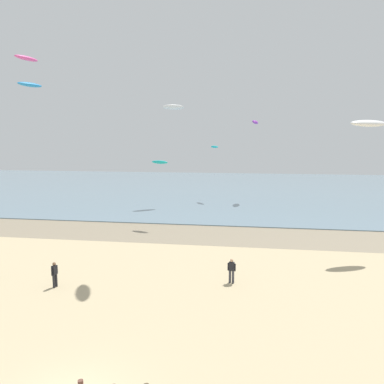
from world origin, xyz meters
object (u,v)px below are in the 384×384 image
(kite_aloft_5, at_px, (369,123))
(kite_aloft_6, at_px, (160,162))
(person_nearest_camera, at_px, (55,274))
(kite_aloft_0, at_px, (174,107))
(kite_aloft_3, at_px, (30,85))
(person_by_waterline, at_px, (232,270))
(kite_aloft_1, at_px, (255,122))
(kite_aloft_4, at_px, (26,58))
(kite_aloft_2, at_px, (215,147))

(kite_aloft_5, xyz_separation_m, kite_aloft_6, (-19.51, 7.18, -3.76))
(person_nearest_camera, height_order, kite_aloft_0, kite_aloft_0)
(kite_aloft_3, bearing_deg, person_by_waterline, 86.89)
(person_nearest_camera, distance_m, kite_aloft_1, 41.90)
(kite_aloft_0, relative_size, kite_aloft_3, 1.28)
(kite_aloft_6, bearing_deg, kite_aloft_5, 179.31)
(kite_aloft_5, height_order, kite_aloft_6, kite_aloft_5)
(person_nearest_camera, relative_size, kite_aloft_6, 0.83)
(person_nearest_camera, bearing_deg, kite_aloft_5, 26.58)
(person_by_waterline, height_order, kite_aloft_4, kite_aloft_4)
(kite_aloft_2, xyz_separation_m, kite_aloft_3, (-15.85, -24.65, 6.35))
(kite_aloft_2, relative_size, kite_aloft_6, 1.07)
(kite_aloft_0, bearing_deg, kite_aloft_2, 3.33)
(kite_aloft_4, bearing_deg, kite_aloft_6, -76.31)
(kite_aloft_0, bearing_deg, kite_aloft_4, -172.44)
(kite_aloft_2, bearing_deg, kite_aloft_0, -84.38)
(kite_aloft_2, relative_size, kite_aloft_5, 0.64)
(kite_aloft_0, distance_m, kite_aloft_1, 13.24)
(person_by_waterline, bearing_deg, kite_aloft_0, 108.53)
(person_by_waterline, height_order, kite_aloft_0, kite_aloft_0)
(kite_aloft_2, xyz_separation_m, kite_aloft_6, (-4.34, -18.90, -1.42))
(kite_aloft_0, distance_m, kite_aloft_4, 20.35)
(kite_aloft_2, bearing_deg, kite_aloft_5, -2.41)
(person_nearest_camera, bearing_deg, kite_aloft_1, 70.64)
(kite_aloft_3, bearing_deg, kite_aloft_2, 170.52)
(person_nearest_camera, xyz_separation_m, kite_aloft_4, (-13.28, 19.33, 18.20))
(kite_aloft_6, bearing_deg, person_by_waterline, 138.58)
(person_nearest_camera, height_order, kite_aloft_6, kite_aloft_6)
(person_nearest_camera, height_order, kite_aloft_2, kite_aloft_2)
(person_by_waterline, height_order, kite_aloft_1, kite_aloft_1)
(person_nearest_camera, relative_size, kite_aloft_2, 0.78)
(kite_aloft_2, relative_size, kite_aloft_3, 0.84)
(kite_aloft_6, bearing_deg, kite_aloft_3, 46.06)
(kite_aloft_6, bearing_deg, kite_aloft_4, 15.79)
(kite_aloft_3, height_order, kite_aloft_6, kite_aloft_3)
(person_nearest_camera, distance_m, kite_aloft_0, 35.47)
(kite_aloft_2, relative_size, kite_aloft_4, 0.70)
(person_by_waterline, relative_size, kite_aloft_2, 0.78)
(kite_aloft_5, bearing_deg, kite_aloft_1, -94.99)
(person_nearest_camera, relative_size, kite_aloft_5, 0.50)
(kite_aloft_0, bearing_deg, kite_aloft_6, -119.56)
(kite_aloft_3, height_order, kite_aloft_5, kite_aloft_3)
(kite_aloft_3, relative_size, kite_aloft_5, 0.77)
(person_by_waterline, height_order, kite_aloft_5, kite_aloft_5)
(kite_aloft_5, bearing_deg, person_by_waterline, 15.54)
(kite_aloft_2, xyz_separation_m, kite_aloft_5, (15.17, -26.08, 2.34))
(person_by_waterline, distance_m, kite_aloft_0, 34.68)
(kite_aloft_0, xyz_separation_m, kite_aloft_2, (5.69, 4.48, -5.87))
(person_nearest_camera, xyz_separation_m, kite_aloft_3, (-8.80, 12.54, 14.13))
(person_nearest_camera, distance_m, kite_aloft_5, 26.82)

